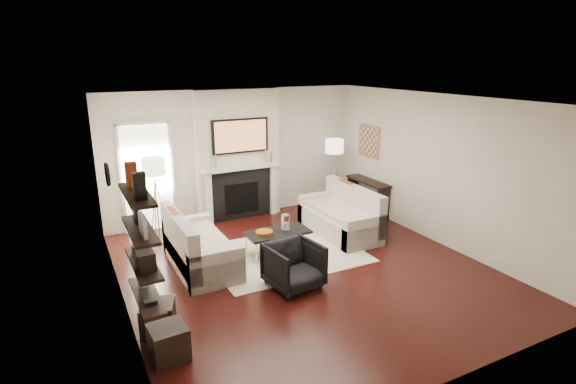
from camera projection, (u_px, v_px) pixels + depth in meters
name	position (u px, v px, depth m)	size (l,w,h in m)	color
room_envelope	(306.00, 189.00, 6.89)	(6.00, 6.00, 6.00)	#330E0B
chimney_breast	(238.00, 155.00, 9.34)	(1.80, 0.25, 2.70)	silver
fireplace_surround	(242.00, 195.00, 9.46)	(1.30, 0.02, 1.04)	black
firebox	(242.00, 198.00, 9.48)	(0.75, 0.02, 0.65)	black
mantel_pilaster_l	(209.00, 199.00, 9.11)	(0.12, 0.08, 1.10)	white
mantel_pilaster_r	(273.00, 190.00, 9.74)	(0.12, 0.08, 1.10)	white
mantel_shelf	(242.00, 168.00, 9.25)	(1.70, 0.18, 0.07)	white
tv_body	(240.00, 136.00, 9.08)	(1.20, 0.06, 0.70)	black
tv_screen	(241.00, 136.00, 9.05)	(1.10, 0.01, 0.62)	#BF723F
candlestick_l_tall	(216.00, 162.00, 8.96)	(0.04, 0.04, 0.30)	silver
candlestick_l_short	(209.00, 164.00, 8.91)	(0.04, 0.04, 0.24)	silver
candlestick_r_tall	(266.00, 156.00, 9.44)	(0.04, 0.04, 0.30)	silver
candlestick_r_short	(271.00, 157.00, 9.51)	(0.04, 0.04, 0.24)	silver
hallway_panel	(147.00, 178.00, 8.70)	(0.90, 0.02, 2.10)	white
door_trim_l	(121.00, 182.00, 8.48)	(0.06, 0.06, 2.16)	white
door_trim_r	(172.00, 176.00, 8.90)	(0.06, 0.06, 2.16)	white
door_trim_top	(142.00, 123.00, 8.38)	(1.02, 0.06, 0.06)	white
rug	(284.00, 254.00, 7.83)	(2.60, 2.00, 0.01)	beige
loveseat_left_base	(201.00, 255.00, 7.32)	(0.85, 1.80, 0.42)	beige
loveseat_left_back	(179.00, 240.00, 7.08)	(0.18, 1.80, 0.80)	beige
loveseat_left_arm_n	(217.00, 269.00, 6.60)	(0.85, 0.18, 0.60)	beige
loveseat_left_arm_s	(188.00, 233.00, 7.98)	(0.85, 0.18, 0.60)	beige
loveseat_left_cushion	(203.00, 239.00, 7.27)	(0.63, 1.44, 0.10)	beige
pillow_left_orange	(174.00, 222.00, 7.28)	(0.10, 0.42, 0.42)	maroon
pillow_left_charcoal	(184.00, 235.00, 6.77)	(0.10, 0.40, 0.40)	black
loveseat_right_base	(339.00, 223.00, 8.71)	(0.85, 1.80, 0.42)	beige
loveseat_right_back	(354.00, 205.00, 8.77)	(0.18, 1.80, 0.80)	beige
loveseat_right_arm_n	(364.00, 233.00, 7.99)	(0.85, 0.18, 0.60)	beige
loveseat_right_arm_s	(318.00, 207.00, 9.37)	(0.85, 0.18, 0.60)	beige
loveseat_right_cushion	(337.00, 211.00, 8.61)	(0.63, 1.44, 0.10)	beige
pillow_right_orange	(345.00, 192.00, 8.96)	(0.10, 0.42, 0.42)	maroon
pillow_right_charcoal	(363.00, 200.00, 8.45)	(0.10, 0.40, 0.40)	black
coffee_table	(278.00, 232.00, 7.74)	(1.10, 0.55, 0.04)	black
coffee_leg_nw	(256.00, 254.00, 7.40)	(0.02, 0.02, 0.38)	silver
coffee_leg_ne	(309.00, 243.00, 7.84)	(0.02, 0.02, 0.38)	silver
coffee_leg_sw	(246.00, 244.00, 7.77)	(0.02, 0.02, 0.38)	silver
coffee_leg_se	(297.00, 234.00, 8.21)	(0.02, 0.02, 0.38)	silver
hurricane_glass	(285.00, 222.00, 7.76)	(0.15, 0.15, 0.27)	white
hurricane_candle	(285.00, 226.00, 7.78)	(0.09, 0.09, 0.14)	white
copper_bowl	(264.00, 232.00, 7.62)	(0.29, 0.29, 0.05)	#CA6E21
armchair	(294.00, 263.00, 6.62)	(0.73, 0.68, 0.75)	black
lamp_left_post	(158.00, 212.00, 8.17)	(0.02, 0.02, 1.20)	silver
lamp_left_shade	(154.00, 166.00, 7.93)	(0.40, 0.40, 0.30)	white
lamp_left_leg_a	(164.00, 211.00, 8.22)	(0.02, 0.02, 1.25)	silver
lamp_left_leg_b	(153.00, 211.00, 8.23)	(0.02, 0.02, 1.25)	silver
lamp_left_leg_c	(156.00, 214.00, 8.07)	(0.02, 0.02, 1.25)	silver
lamp_right_post	(333.00, 184.00, 10.02)	(0.02, 0.02, 1.20)	silver
lamp_right_shade	(334.00, 146.00, 9.78)	(0.40, 0.40, 0.30)	white
lamp_right_leg_a	(337.00, 183.00, 10.07)	(0.02, 0.02, 1.25)	silver
lamp_right_leg_b	(329.00, 183.00, 10.08)	(0.02, 0.02, 1.25)	silver
lamp_right_leg_c	(334.00, 185.00, 9.92)	(0.02, 0.02, 1.25)	silver
console_top	(368.00, 181.00, 9.73)	(0.35, 1.20, 0.04)	black
console_leg_n	(383.00, 205.00, 9.36)	(0.30, 0.04, 0.71)	black
console_leg_s	(353.00, 191.00, 10.30)	(0.30, 0.04, 0.71)	black
wall_art	(369.00, 141.00, 9.78)	(0.03, 0.70, 0.70)	#A37151
shelf_bottom	(147.00, 296.00, 5.07)	(0.25, 1.00, 0.04)	black
shelf_lower	(144.00, 264.00, 4.96)	(0.25, 1.00, 0.04)	black
shelf_upper	(140.00, 230.00, 4.84)	(0.25, 1.00, 0.04)	black
shelf_top	(137.00, 194.00, 4.73)	(0.25, 1.00, 0.04)	black
decor_magfile_a	(140.00, 186.00, 4.46)	(0.12, 0.10, 0.28)	black
decor_magfile_b	(131.00, 175.00, 4.90)	(0.12, 0.10, 0.28)	maroon
decor_frame_a	(143.00, 225.00, 4.62)	(0.04, 0.30, 0.22)	white
decor_frame_b	(136.00, 215.00, 5.00)	(0.04, 0.22, 0.18)	black
decor_wine_rack	(146.00, 260.00, 4.78)	(0.18, 0.25, 0.20)	black
decor_box_small	(139.00, 250.00, 5.13)	(0.15, 0.12, 0.12)	black
decor_books	(149.00, 300.00, 4.91)	(0.14, 0.20, 0.05)	black
decor_box_tall	(142.00, 279.00, 5.23)	(0.10, 0.10, 0.18)	white
clock_rim	(107.00, 175.00, 6.36)	(0.34, 0.34, 0.04)	black
clock_face	(109.00, 174.00, 6.37)	(0.29, 0.29, 0.01)	white
ottoman_near	(158.00, 318.00, 5.55)	(0.40, 0.40, 0.40)	black
ottoman_far	(169.00, 342.00, 5.06)	(0.40, 0.40, 0.40)	black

